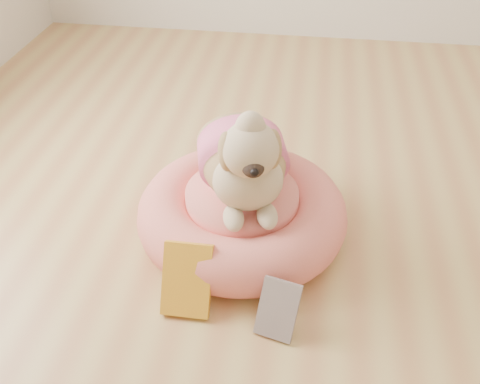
# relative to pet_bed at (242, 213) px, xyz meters

# --- Properties ---
(floor) EXTENTS (4.50, 4.50, 0.00)m
(floor) POSITION_rel_pet_bed_xyz_m (0.41, -0.31, -0.09)
(floor) COLOR tan
(floor) RESTS_ON ground
(pet_bed) EXTENTS (0.75, 0.75, 0.19)m
(pet_bed) POSITION_rel_pet_bed_xyz_m (0.00, 0.00, 0.00)
(pet_bed) COLOR #E16E58
(pet_bed) RESTS_ON floor
(dog) EXTENTS (0.49, 0.61, 0.39)m
(dog) POSITION_rel_pet_bed_xyz_m (0.01, 0.01, 0.30)
(dog) COLOR brown
(dog) RESTS_ON pet_bed
(book_yellow) EXTENTS (0.15, 0.15, 0.21)m
(book_yellow) POSITION_rel_pet_bed_xyz_m (-0.12, -0.35, 0.01)
(book_yellow) COLOR yellow
(book_yellow) RESTS_ON floor
(book_white) EXTENTS (0.14, 0.13, 0.16)m
(book_white) POSITION_rel_pet_bed_xyz_m (0.17, -0.41, -0.01)
(book_white) COLOR silver
(book_white) RESTS_ON floor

